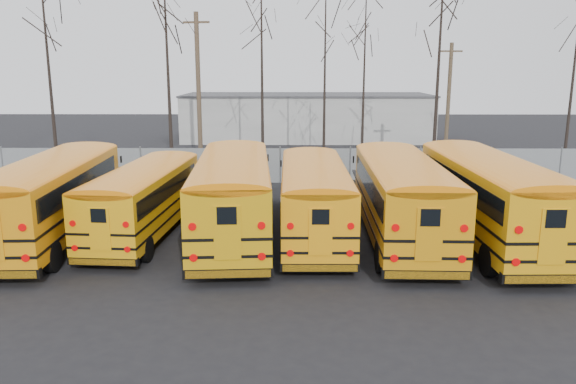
{
  "coord_description": "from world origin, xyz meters",
  "views": [
    {
      "loc": [
        0.71,
        -19.69,
        6.52
      ],
      "look_at": [
        0.52,
        2.35,
        1.6
      ],
      "focal_mm": 35.0,
      "sensor_mm": 36.0,
      "label": 1
    }
  ],
  "objects_px": {
    "bus_f": "(488,191)",
    "bus_e": "(401,191)",
    "utility_pole_left": "(198,87)",
    "bus_c": "(233,189)",
    "bus_d": "(314,193)",
    "bus_a": "(53,191)",
    "bus_b": "(146,194)",
    "utility_pole_right": "(448,104)"
  },
  "relations": [
    {
      "from": "bus_d",
      "to": "bus_e",
      "type": "relative_size",
      "value": 0.92
    },
    {
      "from": "bus_d",
      "to": "bus_f",
      "type": "bearing_deg",
      "value": -4.67
    },
    {
      "from": "bus_d",
      "to": "bus_f",
      "type": "height_order",
      "value": "bus_f"
    },
    {
      "from": "bus_b",
      "to": "utility_pole_left",
      "type": "relative_size",
      "value": 1.01
    },
    {
      "from": "bus_c",
      "to": "bus_f",
      "type": "distance_m",
      "value": 9.66
    },
    {
      "from": "bus_a",
      "to": "bus_e",
      "type": "bearing_deg",
      "value": -2.28
    },
    {
      "from": "bus_d",
      "to": "utility_pole_left",
      "type": "xyz_separation_m",
      "value": [
        -7.2,
        17.27,
        3.42
      ]
    },
    {
      "from": "bus_b",
      "to": "bus_f",
      "type": "xyz_separation_m",
      "value": [
        13.17,
        -0.74,
        0.3
      ]
    },
    {
      "from": "bus_a",
      "to": "bus_f",
      "type": "height_order",
      "value": "bus_f"
    },
    {
      "from": "bus_a",
      "to": "bus_c",
      "type": "height_order",
      "value": "bus_c"
    },
    {
      "from": "bus_a",
      "to": "bus_e",
      "type": "xyz_separation_m",
      "value": [
        13.28,
        0.09,
        -0.0
      ]
    },
    {
      "from": "bus_e",
      "to": "bus_f",
      "type": "height_order",
      "value": "bus_f"
    },
    {
      "from": "bus_a",
      "to": "bus_f",
      "type": "xyz_separation_m",
      "value": [
        16.52,
        -0.1,
        0.05
      ]
    },
    {
      "from": "bus_d",
      "to": "utility_pole_left",
      "type": "bearing_deg",
      "value": 112.24
    },
    {
      "from": "bus_d",
      "to": "bus_f",
      "type": "xyz_separation_m",
      "value": [
        6.55,
        -0.49,
        0.2
      ]
    },
    {
      "from": "bus_c",
      "to": "bus_d",
      "type": "bearing_deg",
      "value": -0.43
    },
    {
      "from": "utility_pole_right",
      "to": "bus_d",
      "type": "bearing_deg",
      "value": -122.6
    },
    {
      "from": "bus_d",
      "to": "utility_pole_right",
      "type": "xyz_separation_m",
      "value": [
        9.33,
        15.8,
        2.37
      ]
    },
    {
      "from": "bus_d",
      "to": "utility_pole_right",
      "type": "bearing_deg",
      "value": 59.06
    },
    {
      "from": "bus_a",
      "to": "bus_b",
      "type": "bearing_deg",
      "value": 8.19
    },
    {
      "from": "bus_f",
      "to": "utility_pole_right",
      "type": "distance_m",
      "value": 16.67
    },
    {
      "from": "bus_a",
      "to": "bus_d",
      "type": "relative_size",
      "value": 1.09
    },
    {
      "from": "bus_e",
      "to": "utility_pole_right",
      "type": "xyz_separation_m",
      "value": [
        6.02,
        16.1,
        2.23
      ]
    },
    {
      "from": "bus_f",
      "to": "utility_pole_right",
      "type": "bearing_deg",
      "value": 79.3
    },
    {
      "from": "bus_b",
      "to": "utility_pole_right",
      "type": "xyz_separation_m",
      "value": [
        15.94,
        15.55,
        2.48
      ]
    },
    {
      "from": "bus_b",
      "to": "bus_f",
      "type": "relative_size",
      "value": 0.85
    },
    {
      "from": "bus_e",
      "to": "utility_pole_right",
      "type": "bearing_deg",
      "value": 70.87
    },
    {
      "from": "bus_c",
      "to": "bus_f",
      "type": "bearing_deg",
      "value": -5.7
    },
    {
      "from": "bus_b",
      "to": "bus_d",
      "type": "distance_m",
      "value": 6.62
    },
    {
      "from": "bus_b",
      "to": "bus_d",
      "type": "xyz_separation_m",
      "value": [
        6.61,
        -0.25,
        0.11
      ]
    },
    {
      "from": "bus_b",
      "to": "utility_pole_right",
      "type": "height_order",
      "value": "utility_pole_right"
    },
    {
      "from": "bus_f",
      "to": "bus_e",
      "type": "bearing_deg",
      "value": 175.56
    },
    {
      "from": "utility_pole_left",
      "to": "bus_c",
      "type": "bearing_deg",
      "value": -68.18
    },
    {
      "from": "bus_d",
      "to": "bus_e",
      "type": "height_order",
      "value": "bus_e"
    },
    {
      "from": "bus_a",
      "to": "bus_b",
      "type": "relative_size",
      "value": 1.15
    },
    {
      "from": "bus_c",
      "to": "bus_f",
      "type": "relative_size",
      "value": 0.99
    },
    {
      "from": "utility_pole_left",
      "to": "utility_pole_right",
      "type": "relative_size",
      "value": 1.25
    },
    {
      "from": "utility_pole_left",
      "to": "utility_pole_right",
      "type": "bearing_deg",
      "value": 3.53
    },
    {
      "from": "bus_b",
      "to": "bus_c",
      "type": "bearing_deg",
      "value": -3.1
    },
    {
      "from": "bus_f",
      "to": "bus_d",
      "type": "bearing_deg",
      "value": 174.68
    },
    {
      "from": "bus_d",
      "to": "bus_e",
      "type": "distance_m",
      "value": 3.32
    },
    {
      "from": "utility_pole_right",
      "to": "bus_f",
      "type": "bearing_deg",
      "value": -101.71
    }
  ]
}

